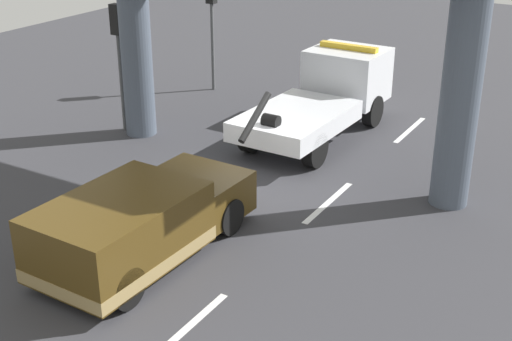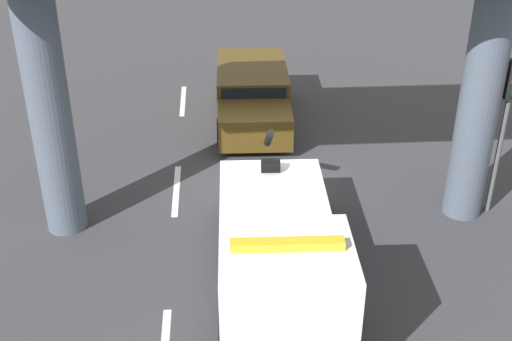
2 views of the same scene
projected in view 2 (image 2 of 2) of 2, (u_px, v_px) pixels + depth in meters
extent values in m
cube|color=#38383D|center=(263.00, 189.00, 17.48)|extent=(60.00, 40.00, 0.10)
cube|color=silver|center=(183.00, 101.00, 22.56)|extent=(2.60, 0.16, 0.01)
cube|color=silver|center=(176.00, 190.00, 17.32)|extent=(2.60, 0.16, 0.01)
cube|color=white|center=(274.00, 211.00, 14.70)|extent=(3.91, 2.51, 0.55)
cube|color=white|center=(286.00, 287.00, 11.52)|extent=(2.11, 2.36, 1.65)
cube|color=black|center=(290.00, 294.00, 10.81)|extent=(0.12, 2.21, 0.66)
cube|color=#196B9E|center=(328.00, 213.00, 14.78)|extent=(3.65, 0.13, 0.20)
cylinder|color=black|center=(269.00, 138.00, 16.26)|extent=(1.42, 0.22, 1.07)
cylinder|color=black|center=(271.00, 166.00, 15.72)|extent=(0.37, 0.46, 0.36)
cube|color=yellow|center=(287.00, 245.00, 11.08)|extent=(0.30, 1.93, 0.16)
cylinder|color=black|center=(340.00, 321.00, 12.20)|extent=(1.01, 0.35, 1.00)
cylinder|color=black|center=(228.00, 324.00, 12.13)|extent=(1.01, 0.35, 1.00)
cylinder|color=black|center=(316.00, 208.00, 15.61)|extent=(1.01, 0.35, 1.00)
cylinder|color=black|center=(227.00, 210.00, 15.54)|extent=(1.01, 0.35, 1.00)
cube|color=#4C3814|center=(252.00, 85.00, 21.36)|extent=(3.52, 2.30, 1.35)
cube|color=#4C3814|center=(255.00, 125.00, 19.19)|extent=(1.79, 2.16, 0.95)
cube|color=black|center=(254.00, 98.00, 19.69)|extent=(0.12, 1.94, 0.59)
cube|color=#9E8451|center=(252.00, 99.00, 21.60)|extent=(3.54, 2.32, 0.28)
cylinder|color=black|center=(287.00, 131.00, 19.50)|extent=(0.85, 0.30, 0.84)
cylinder|color=black|center=(222.00, 132.00, 19.43)|extent=(0.85, 0.30, 0.84)
cylinder|color=black|center=(279.00, 88.00, 22.46)|extent=(0.85, 0.30, 0.84)
cylinder|color=black|center=(223.00, 89.00, 22.40)|extent=(0.85, 0.30, 0.84)
cylinder|color=#4C5666|center=(480.00, 99.00, 14.99)|extent=(0.92, 0.92, 5.98)
cylinder|color=#4C5666|center=(49.00, 111.00, 14.42)|extent=(0.92, 0.92, 5.98)
cylinder|color=#515456|center=(497.00, 157.00, 15.74)|extent=(0.12, 0.12, 3.00)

